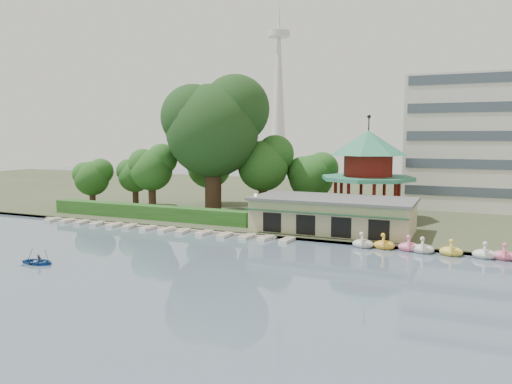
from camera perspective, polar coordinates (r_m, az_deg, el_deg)
The scene contains 14 objects.
ground_plane at distance 43.64m, azimuth -12.07°, elevation -8.90°, with size 220.00×220.00×0.00m, color slate.
shore at distance 90.29m, azimuth 7.46°, elevation -0.72°, with size 220.00×70.00×0.40m, color #424930.
embankment at distance 58.14m, azimuth -2.09°, elevation -4.74°, with size 220.00×0.60×0.30m, color gray.
dock at distance 64.09m, azimuth -11.87°, elevation -3.85°, with size 34.00×1.60×0.24m, color gray.
boathouse at distance 58.69m, azimuth 8.75°, elevation -2.50°, with size 18.60×9.39×3.90m.
pavilion at distance 67.44m, azimuth 12.66°, elevation 2.95°, with size 12.40×12.40×13.50m.
broadcast_tower at distance 187.79m, azimuth 2.61°, elevation 13.39°, with size 8.00×8.00×96.00m.
hedge at distance 68.27m, azimuth -12.35°, elevation -2.22°, with size 30.00×2.00×1.80m, color #285C1F.
lamp_post at distance 58.52m, azimuth -0.06°, elevation -1.49°, with size 0.36×0.36×4.28m.
big_tree at distance 70.77m, azimuth -4.79°, elevation 7.78°, with size 14.33×13.36×19.61m.
small_trees at distance 75.53m, azimuth -4.84°, elevation 2.79°, with size 39.60×16.71×11.13m.
swan_boats at distance 51.86m, azimuth 20.30°, elevation -6.25°, with size 16.62×2.17×1.92m.
moored_rowboats at distance 61.88m, azimuth -11.22°, elevation -4.14°, with size 34.60×2.72×0.36m.
rowboat_with_passengers at distance 49.07m, azimuth -23.62°, elevation -7.05°, with size 4.43×3.29×2.01m.
Camera 1 is at (24.67, -34.11, 11.49)m, focal length 35.00 mm.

